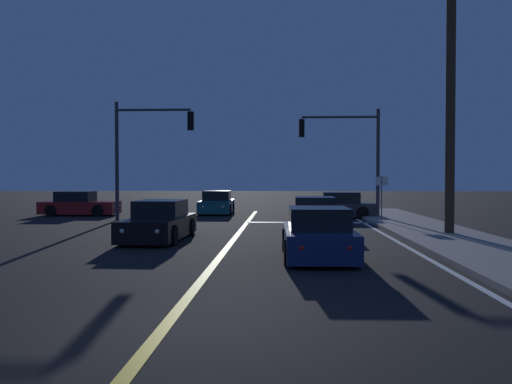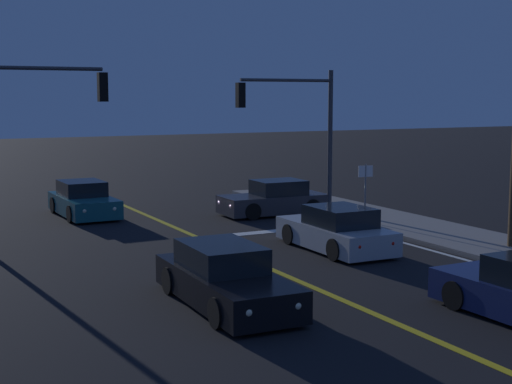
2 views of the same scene
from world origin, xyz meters
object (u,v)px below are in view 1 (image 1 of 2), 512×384
object	(u,v)px
car_distant_tail_black	(159,223)
traffic_signal_near_right	(349,146)
car_lead_oncoming_silver	(314,215)
car_mid_block_teal	(217,204)
utility_pole_right	(451,89)
car_far_approaching_charcoal	(337,207)
car_parked_curb_red	(79,205)
street_sign_corner	(382,191)
car_side_waiting_navy	(318,236)
traffic_signal_far_left	(144,141)

from	to	relation	value
car_distant_tail_black	traffic_signal_near_right	xyz separation A→B (m)	(7.52, 9.77, 3.15)
car_lead_oncoming_silver	car_mid_block_teal	bearing A→B (deg)	118.41
utility_pole_right	car_far_approaching_charcoal	bearing A→B (deg)	108.10
car_lead_oncoming_silver	traffic_signal_near_right	size ratio (longest dim) A/B	0.78
car_distant_tail_black	car_parked_curb_red	size ratio (longest dim) A/B	1.12
car_distant_tail_black	street_sign_corner	size ratio (longest dim) A/B	2.15
traffic_signal_near_right	utility_pole_right	bearing A→B (deg)	107.05
car_side_waiting_navy	traffic_signal_near_right	world-z (taller)	traffic_signal_near_right
traffic_signal_near_right	utility_pole_right	distance (m)	8.93
car_mid_block_teal	traffic_signal_far_left	size ratio (longest dim) A/B	0.73
car_far_approaching_charcoal	street_sign_corner	bearing A→B (deg)	-154.35
car_mid_block_teal	traffic_signal_near_right	distance (m)	8.79
utility_pole_right	car_parked_curb_red	bearing A→B (deg)	148.56
car_side_waiting_navy	traffic_signal_far_left	distance (m)	14.96
car_mid_block_teal	car_parked_curb_red	bearing A→B (deg)	12.36
traffic_signal_near_right	street_sign_corner	xyz separation A→B (m)	(1.18, -2.80, -2.24)
car_far_approaching_charcoal	car_mid_block_teal	bearing A→B (deg)	67.33
car_distant_tail_black	car_side_waiting_navy	bearing A→B (deg)	143.28
car_mid_block_teal	utility_pole_right	size ratio (longest dim) A/B	0.42
car_far_approaching_charcoal	car_lead_oncoming_silver	xyz separation A→B (m)	(-1.59, -6.82, 0.00)
car_far_approaching_charcoal	car_lead_oncoming_silver	distance (m)	7.00
car_far_approaching_charcoal	street_sign_corner	size ratio (longest dim) A/B	1.90
traffic_signal_near_right	street_sign_corner	bearing A→B (deg)	112.89
car_mid_block_teal	traffic_signal_far_left	bearing A→B (deg)	60.26
car_distant_tail_black	car_side_waiting_navy	distance (m)	6.51
traffic_signal_far_left	street_sign_corner	size ratio (longest dim) A/B	2.64
car_side_waiting_navy	street_sign_corner	bearing A→B (deg)	71.00
car_distant_tail_black	car_parked_curb_red	bearing A→B (deg)	-57.41
car_parked_curb_red	car_distant_tail_black	bearing A→B (deg)	30.82
car_lead_oncoming_silver	street_sign_corner	world-z (taller)	street_sign_corner
car_distant_tail_black	car_mid_block_teal	size ratio (longest dim) A/B	1.12
traffic_signal_far_left	utility_pole_right	xyz separation A→B (m)	(12.69, -7.02, 1.36)
car_distant_tail_black	utility_pole_right	bearing A→B (deg)	-170.93
car_parked_curb_red	traffic_signal_near_right	size ratio (longest dim) A/B	0.76
car_far_approaching_charcoal	street_sign_corner	distance (m)	4.17
traffic_signal_near_right	street_sign_corner	distance (m)	3.78
car_distant_tail_black	car_mid_block_teal	bearing A→B (deg)	-89.89
street_sign_corner	car_far_approaching_charcoal	bearing A→B (deg)	113.95
car_distant_tail_black	traffic_signal_near_right	bearing A→B (deg)	-126.11
car_distant_tail_black	street_sign_corner	distance (m)	11.18
car_side_waiting_navy	traffic_signal_near_right	distance (m)	14.35
car_side_waiting_navy	car_lead_oncoming_silver	xyz separation A→B (m)	(0.35, 7.89, 0.00)
car_far_approaching_charcoal	car_distant_tail_black	distance (m)	12.80
car_distant_tail_black	car_parked_curb_red	world-z (taller)	same
car_side_waiting_navy	traffic_signal_near_right	xyz separation A→B (m)	(2.40, 13.79, 3.15)
street_sign_corner	utility_pole_right	bearing A→B (deg)	-76.01
car_far_approaching_charcoal	utility_pole_right	bearing A→B (deg)	-160.21
car_parked_curb_red	car_mid_block_teal	xyz separation A→B (m)	(7.52, 1.81, -0.00)
car_parked_curb_red	car_mid_block_teal	bearing A→B (deg)	103.22
car_mid_block_teal	traffic_signal_near_right	bearing A→B (deg)	150.01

